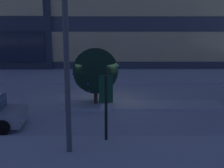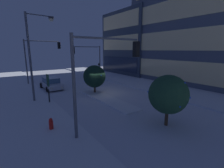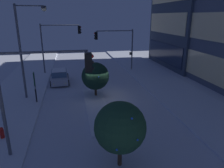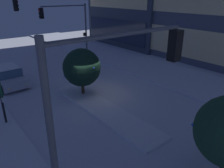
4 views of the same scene
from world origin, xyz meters
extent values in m
plane|color=silver|center=(0.00, 0.00, 0.00)|extent=(52.00, 52.00, 0.00)
cube|color=silver|center=(0.00, -7.75, 0.07)|extent=(52.00, 5.20, 0.14)
cube|color=silver|center=(0.00, 7.75, 0.07)|extent=(52.00, 5.20, 0.14)
cube|color=silver|center=(2.48, -0.52, 0.07)|extent=(9.00, 1.80, 0.14)
cube|color=#F9E09E|center=(4.73, 11.82, 2.10)|extent=(22.63, 0.10, 2.81)
cube|color=#F9E09E|center=(4.73, 11.82, 6.31)|extent=(22.63, 0.10, 2.81)
cube|color=#384251|center=(-11.09, 17.26, 6.36)|extent=(12.45, 11.51, 12.73)
sphere|color=#F9E5B2|center=(-3.32, -3.13, 0.50)|extent=(0.16, 0.16, 0.16)
sphere|color=#F9E5B2|center=(-3.27, -4.36, 0.50)|extent=(0.16, 0.16, 0.16)
cylinder|color=black|center=(-4.08, -2.87, 0.33)|extent=(0.67, 0.25, 0.66)
cylinder|color=black|center=(-4.00, -4.69, 0.33)|extent=(0.67, 0.25, 0.66)
cylinder|color=#565960|center=(-0.83, -6.67, 4.16)|extent=(0.20, 0.20, 8.31)
cylinder|color=black|center=(0.52, -5.58, 1.40)|extent=(0.12, 0.12, 2.81)
cube|color=#144C2D|center=(0.52, -5.58, 2.26)|extent=(0.55, 0.12, 1.10)
cube|color=white|center=(0.52, -5.58, 1.53)|extent=(0.44, 0.10, 0.24)
cylinder|color=#473323|center=(-0.17, -0.28, 0.47)|extent=(0.22, 0.22, 0.93)
sphere|color=black|center=(-0.17, -0.28, 2.02)|extent=(2.56, 2.56, 2.56)
sphere|color=blue|center=(1.09, -0.14, 2.28)|extent=(0.10, 0.10, 0.10)
sphere|color=blue|center=(-0.52, -1.42, 1.53)|extent=(0.10, 0.10, 0.10)
sphere|color=blue|center=(-1.17, -0.23, 1.20)|extent=(0.10, 0.10, 0.10)
sphere|color=blue|center=(-1.45, -0.25, 1.83)|extent=(0.10, 0.10, 0.10)
sphere|color=blue|center=(-0.46, -1.10, 1.06)|extent=(0.10, 0.10, 0.10)
camera|label=1|loc=(0.76, -17.47, 5.16)|focal=49.96mm
camera|label=2|loc=(15.88, -9.04, 5.03)|focal=25.71mm
camera|label=3|loc=(18.54, -2.39, 7.30)|focal=33.64mm
camera|label=4|loc=(12.22, -7.54, 6.60)|focal=35.56mm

